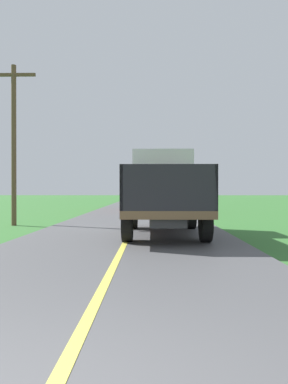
# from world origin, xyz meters

# --- Properties ---
(banana_truck_near) EXTENTS (2.38, 5.82, 2.80)m
(banana_truck_near) POSITION_xyz_m (1.09, 10.27, 1.47)
(banana_truck_near) COLOR #2D2D30
(banana_truck_near) RESTS_ON road_surface
(banana_truck_far) EXTENTS (2.38, 5.81, 2.80)m
(banana_truck_far) POSITION_xyz_m (1.06, 23.00, 1.47)
(banana_truck_far) COLOR #2D2D30
(banana_truck_far) RESTS_ON road_surface
(utility_pole_roadside) EXTENTS (1.80, 0.20, 6.65)m
(utility_pole_roadside) POSITION_xyz_m (-5.01, 12.97, 3.58)
(utility_pole_roadside) COLOR brown
(utility_pole_roadside) RESTS_ON ground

